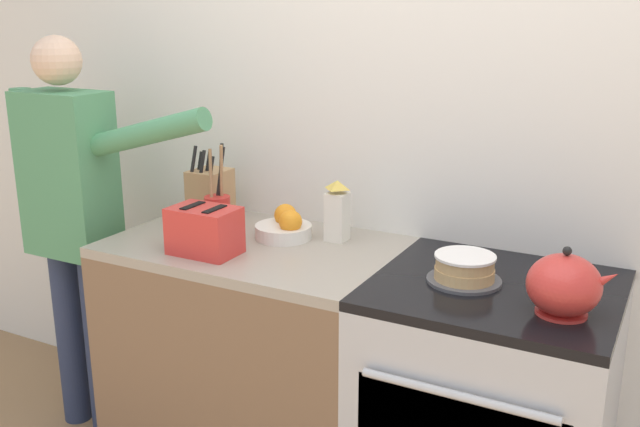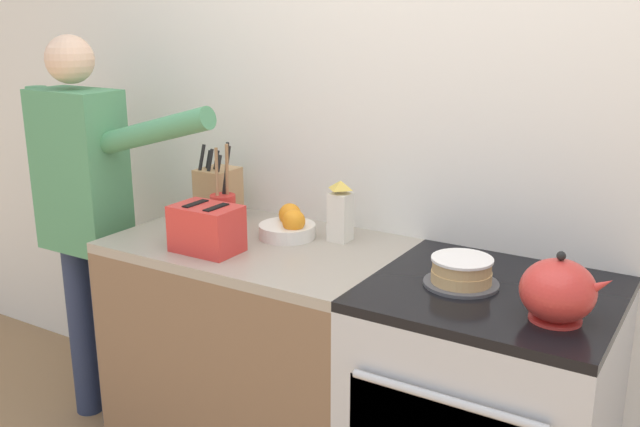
% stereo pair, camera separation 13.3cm
% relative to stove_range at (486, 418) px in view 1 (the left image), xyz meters
% --- Properties ---
extents(wall_back, '(8.00, 0.04, 2.60)m').
position_rel_stove_range_xyz_m(wall_back, '(-0.25, 0.35, 0.86)').
color(wall_back, silver).
rests_on(wall_back, ground_plane).
extents(counter_cabinet, '(0.98, 0.65, 0.88)m').
position_rel_stove_range_xyz_m(counter_cabinet, '(-0.84, 0.00, -0.00)').
color(counter_cabinet, brown).
rests_on(counter_cabinet, ground_plane).
extents(stove_range, '(0.70, 0.68, 0.88)m').
position_rel_stove_range_xyz_m(stove_range, '(0.00, 0.00, 0.00)').
color(stove_range, '#B7BABF').
rests_on(stove_range, ground_plane).
extents(layer_cake, '(0.22, 0.22, 0.08)m').
position_rel_stove_range_xyz_m(layer_cake, '(-0.09, -0.02, 0.48)').
color(layer_cake, '#4C4C51').
rests_on(layer_cake, stove_range).
extents(tea_kettle, '(0.24, 0.19, 0.19)m').
position_rel_stove_range_xyz_m(tea_kettle, '(0.21, -0.12, 0.52)').
color(tea_kettle, red).
rests_on(tea_kettle, stove_range).
extents(knife_block, '(0.13, 0.15, 0.29)m').
position_rel_stove_range_xyz_m(knife_block, '(-1.13, 0.15, 0.54)').
color(knife_block, tan).
rests_on(knife_block, counter_cabinet).
extents(utensil_crock, '(0.09, 0.09, 0.33)m').
position_rel_stove_range_xyz_m(utensil_crock, '(-1.02, 0.04, 0.52)').
color(utensil_crock, red).
rests_on(utensil_crock, counter_cabinet).
extents(fruit_bowl, '(0.20, 0.20, 0.11)m').
position_rel_stove_range_xyz_m(fruit_bowl, '(-0.78, 0.10, 0.48)').
color(fruit_bowl, silver).
rests_on(fruit_bowl, counter_cabinet).
extents(toaster, '(0.24, 0.15, 0.16)m').
position_rel_stove_range_xyz_m(toaster, '(-0.92, -0.17, 0.52)').
color(toaster, red).
rests_on(toaster, counter_cabinet).
extents(milk_carton, '(0.07, 0.07, 0.22)m').
position_rel_stove_range_xyz_m(milk_carton, '(-0.60, 0.16, 0.54)').
color(milk_carton, white).
rests_on(milk_carton, counter_cabinet).
extents(person_baker, '(0.91, 0.20, 1.57)m').
position_rel_stove_range_xyz_m(person_baker, '(-1.60, -0.10, 0.49)').
color(person_baker, '#283351').
rests_on(person_baker, ground_plane).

